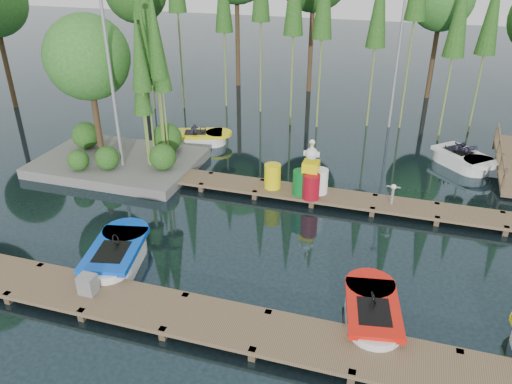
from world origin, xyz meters
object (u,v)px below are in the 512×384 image
(yellow_barrel, at_px, (273,176))
(drum_cluster, at_px, (311,179))
(boat_blue, at_px, (117,256))
(boat_yellow_far, at_px, (201,138))
(utility_cabinet, at_px, (88,284))
(island, at_px, (106,86))
(boat_red, at_px, (372,314))

(yellow_barrel, relative_size, drum_cluster, 0.44)
(boat_blue, xyz_separation_m, drum_cluster, (4.43, 5.21, 0.60))
(yellow_barrel, xyz_separation_m, drum_cluster, (1.39, -0.15, 0.15))
(boat_yellow_far, distance_m, drum_cluster, 6.99)
(utility_cabinet, distance_m, yellow_barrel, 7.55)
(island, relative_size, yellow_barrel, 7.72)
(boat_yellow_far, xyz_separation_m, utility_cabinet, (1.50, -10.81, 0.29))
(boat_red, distance_m, yellow_barrel, 6.99)
(boat_red, bearing_deg, utility_cabinet, -179.04)
(boat_yellow_far, bearing_deg, drum_cluster, -33.78)
(island, distance_m, boat_yellow_far, 4.86)
(drum_cluster, bearing_deg, yellow_barrel, 173.68)
(boat_blue, xyz_separation_m, utility_cabinet, (0.21, -1.63, 0.27))
(boat_yellow_far, bearing_deg, island, -128.14)
(utility_cabinet, relative_size, yellow_barrel, 0.58)
(boat_blue, xyz_separation_m, yellow_barrel, (3.04, 5.37, 0.45))
(boat_yellow_far, height_order, yellow_barrel, boat_yellow_far)
(island, relative_size, boat_red, 2.34)
(boat_blue, distance_m, boat_red, 7.07)
(island, bearing_deg, boat_blue, -58.64)
(utility_cabinet, bearing_deg, island, 116.94)
(island, bearing_deg, yellow_barrel, -6.64)
(drum_cluster, bearing_deg, utility_cabinet, -121.64)
(boat_blue, distance_m, utility_cabinet, 1.67)
(boat_yellow_far, height_order, drum_cluster, drum_cluster)
(boat_red, relative_size, utility_cabinet, 5.65)
(yellow_barrel, bearing_deg, utility_cabinet, -112.03)
(island, height_order, yellow_barrel, island)
(boat_yellow_far, relative_size, drum_cluster, 1.39)
(drum_cluster, bearing_deg, boat_yellow_far, 145.26)
(boat_blue, height_order, utility_cabinet, boat_blue)
(yellow_barrel, bearing_deg, boat_blue, -119.52)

